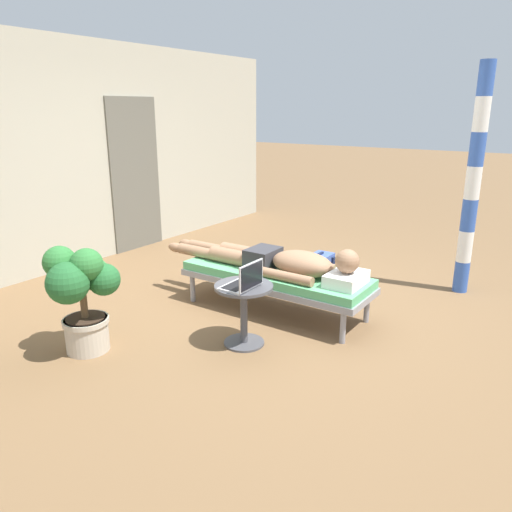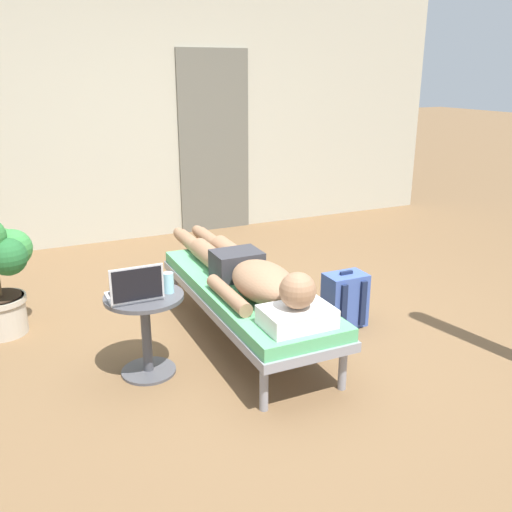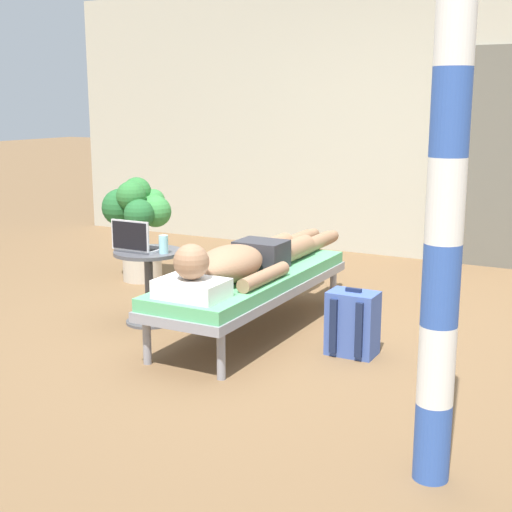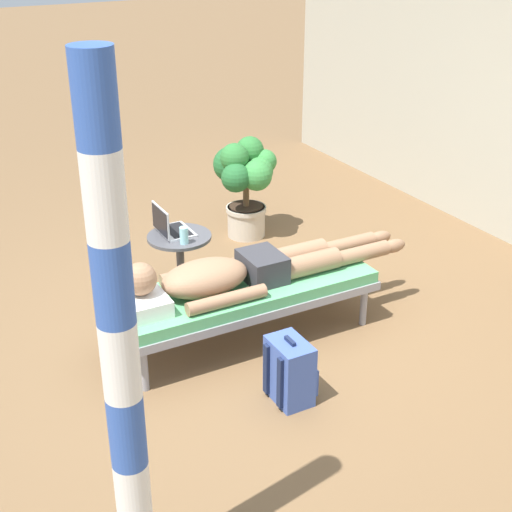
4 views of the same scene
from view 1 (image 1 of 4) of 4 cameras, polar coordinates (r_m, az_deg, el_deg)
name	(u,v)px [view 1 (image 1 of 4)]	position (r m, az deg, el deg)	size (l,w,h in m)	color
ground_plane	(277,309)	(4.90, 2.45, -6.10)	(40.00, 40.00, 0.00)	brown
house_wall_back	(73,155)	(6.52, -20.33, 10.90)	(7.60, 0.20, 2.70)	#B2AD99
house_door_panel	(135,175)	(7.01, -13.77, 9.08)	(0.84, 0.03, 2.04)	#625F54
lounge_chair	(275,277)	(4.72, 2.25, -2.49)	(0.62, 1.86, 0.42)	gray
person_reclining	(280,261)	(4.65, 2.77, -0.60)	(0.53, 2.17, 0.32)	white
side_table	(244,304)	(4.07, -1.42, -5.59)	(0.48, 0.48, 0.52)	#4C4C51
laptop	(244,282)	(3.91, -1.34, -2.96)	(0.31, 0.24, 0.23)	silver
drink_glass	(256,273)	(4.09, 0.05, -2.01)	(0.06, 0.06, 0.13)	#99D8E5
backpack	(320,273)	(5.36, 7.34, -1.92)	(0.30, 0.26, 0.42)	#3F59A5
potted_plant	(81,288)	(4.12, -19.53, -3.46)	(0.60, 0.58, 0.89)	#BFB29E
porch_post	(473,183)	(5.52, 23.75, 7.74)	(0.15, 0.15, 2.34)	#3359B2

